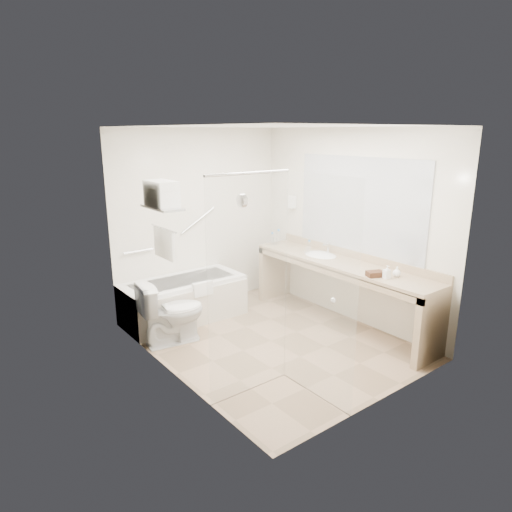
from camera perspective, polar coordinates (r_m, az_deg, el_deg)
floor at (r=5.61m, az=1.90°, el=-10.54°), size 3.20×3.20×0.00m
ceiling at (r=5.05m, az=2.16°, el=15.90°), size 2.60×3.20×0.10m
wall_back at (r=6.48m, az=-7.06°, el=4.54°), size 2.60×0.10×2.50m
wall_front at (r=4.13m, az=16.31°, el=-2.17°), size 2.60×0.10×2.50m
wall_left at (r=4.50m, az=-10.84°, el=-0.40°), size 0.10×3.20×2.50m
wall_right at (r=6.09m, az=11.52°, el=3.66°), size 0.10×3.20×2.50m
bathtub at (r=6.20m, az=-9.03°, el=-5.39°), size 1.60×0.73×0.59m
grab_bar_short at (r=6.09m, az=-14.47°, el=0.58°), size 0.40×0.03×0.03m
grab_bar_long at (r=6.42m, az=-7.26°, el=4.44°), size 0.53×0.03×0.33m
shower_enclosure at (r=4.17m, az=3.43°, el=-4.05°), size 0.96×0.91×2.11m
towel_shelf at (r=4.76m, az=-11.68°, el=6.61°), size 0.24×0.55×0.81m
vanity_counter at (r=5.94m, az=10.54°, el=-2.66°), size 0.55×2.70×0.95m
sink at (r=6.17m, az=8.06°, el=-0.13°), size 0.40×0.52×0.14m
faucet at (r=6.25m, az=9.03°, el=1.06°), size 0.03×0.03×0.14m
mirror at (r=5.93m, az=12.70°, el=6.24°), size 0.02×2.00×1.20m
hairdryer_unit at (r=6.74m, az=4.56°, el=6.76°), size 0.08×0.10×0.18m
toilet at (r=5.52m, az=-10.47°, el=-6.97°), size 0.82×0.54×0.75m
amenity_basket at (r=5.37m, az=14.65°, el=-2.17°), size 0.22×0.19×0.06m
soap_bottle_a at (r=5.33m, az=16.02°, el=-2.35°), size 0.10×0.16×0.07m
soap_bottle_b at (r=5.42m, az=17.18°, el=-2.02°), size 0.13×0.14×0.09m
water_bottle_left at (r=6.73m, az=2.83°, el=2.41°), size 0.06×0.06×0.21m
water_bottle_mid at (r=6.66m, az=2.03°, el=2.15°), size 0.06×0.06×0.18m
water_bottle_right at (r=6.26m, az=6.66°, el=1.17°), size 0.05×0.05×0.17m
drinking_glass_near at (r=6.65m, az=2.37°, el=1.86°), size 0.10×0.10×0.10m
drinking_glass_far at (r=6.20m, az=6.40°, el=0.70°), size 0.07×0.07×0.09m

